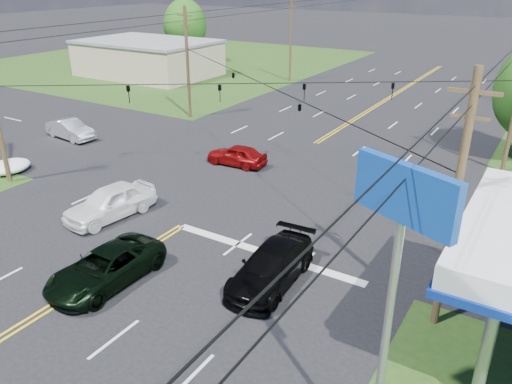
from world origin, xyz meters
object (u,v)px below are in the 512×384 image
Objects in this scene: pole_left_far at (291,36)px; suv_black at (271,266)px; pole_se at (455,204)px; tree_far_l at (185,25)px; sedan_silver at (70,129)px; pole_nw at (187,62)px; retail_nw at (148,59)px; pickup_dkgreen at (106,267)px; polesign_se at (399,241)px; pickup_white at (110,202)px.

pole_left_far is 1.86× the size of suv_black.
suv_black is (-6.53, -0.92, -4.13)m from pole_se.
tree_far_l is 36.54m from sedan_silver.
pole_nw is 1.09× the size of tree_far_l.
pole_se is at bearing -35.79° from retail_nw.
pickup_dkgreen is 6.94m from suv_black.
pole_nw is at bearing 145.30° from pole_se.
tree_far_l is (-19.00, 4.00, 0.03)m from pole_left_far.
sedan_silver is at bearing -60.45° from retail_nw.
pole_nw reaches higher than polesign_se.
polesign_se is at bearing -46.81° from tree_far_l.
suv_black is (5.89, 3.66, 0.04)m from pickup_dkgreen.
retail_nw is at bearing 144.21° from pole_se.
pole_se is 1.86× the size of pickup_white.
pole_se is 1.11× the size of polesign_se.
pole_nw is 20.64m from pickup_white.
pickup_dkgreen is at bearing 169.22° from polesign_se.
polesign_se reaches higher than pickup_white.
pickup_white is 0.60× the size of polesign_se.
polesign_se is at bearing -43.81° from pole_nw.
pickup_dkgreen is at bearing -159.77° from pole_se.
suv_black is at bearing 137.30° from polesign_se.
pole_nw is (17.00, -13.00, 2.92)m from retail_nw.
retail_nw is 1.68× the size of pole_nw.
polesign_se is (45.00, -47.94, 1.63)m from tree_far_l.
pole_se reaches higher than retail_nw.
pole_left_far reaches higher than pole_se.
polesign_se is at bearing -41.43° from retail_nw.
pole_left_far reaches higher than sedan_silver.
sedan_silver is (-29.96, 8.00, -4.16)m from pole_se.
tree_far_l is (-45.00, 41.00, 0.28)m from pole_se.
pickup_white is (-16.91, -0.08, -4.04)m from pole_se.
sedan_silver is 34.03m from polesign_se.
pole_nw is at bearing -16.22° from sedan_silver.
pole_left_far is at bearing 108.73° from pickup_dkgreen.
pole_left_far reaches higher than retail_nw.
pole_se and pole_nw have the same top height.
tree_far_l is 56.20m from pickup_dkgreen.
pole_se is 1.00× the size of pole_nw.
sedan_silver reaches higher than pickup_dkgreen.
sedan_silver is (-13.05, 8.08, -0.12)m from pickup_white.
pole_nw is at bearing -37.41° from retail_nw.
sedan_silver is at bearing 153.49° from polesign_se.
pole_nw is (-26.00, 18.00, 0.00)m from pole_se.
suv_black is 1.05× the size of pickup_white.
pole_se reaches higher than suv_black.
pickup_dkgreen is (32.58, -45.58, -4.45)m from tree_far_l.
suv_black is (19.47, -18.92, -4.13)m from pole_nw.
pickup_white is at bearing -179.72° from pole_se.
pole_left_far is (0.00, 19.00, 0.25)m from pole_nw.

